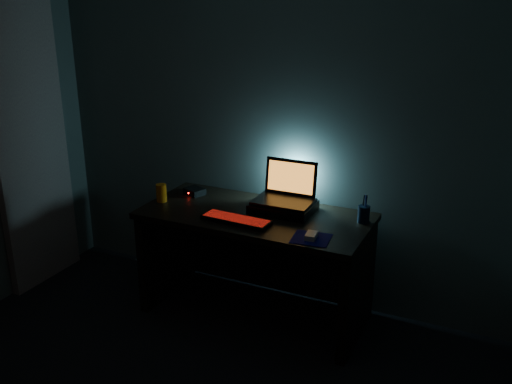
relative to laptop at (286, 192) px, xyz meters
The scene contains 11 objects.
room 1.83m from the laptop, 94.82° to the right, with size 3.50×4.00×2.50m.
desk 0.42m from the laptop, 142.86° to the right, with size 1.50×0.70×0.75m.
curtain 1.92m from the laptop, 168.88° to the right, with size 0.06×0.65×2.30m, color #B1A58E.
riser 0.10m from the laptop, 89.30° to the right, with size 0.40×0.30×0.06m, color black.
laptop is the anchor object (origin of this frame).
keyboard 0.41m from the laptop, 119.49° to the right, with size 0.46×0.16×0.03m.
mousepad 0.52m from the laptop, 50.81° to the right, with size 0.22×0.20×0.00m, color #0C0C55.
mouse 0.52m from the laptop, 50.81° to the right, with size 0.06×0.10×0.03m, color #9C9BA1.
pen_cup 0.53m from the laptop, ahead, with size 0.08×0.08×0.11m, color black.
juice_glass 0.87m from the laptop, 163.98° to the right, with size 0.07×0.07×0.12m, color orange.
router 0.71m from the laptop, behind, with size 0.16×0.15×0.04m.
Camera 1 is at (1.48, -1.51, 2.13)m, focal length 40.00 mm.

